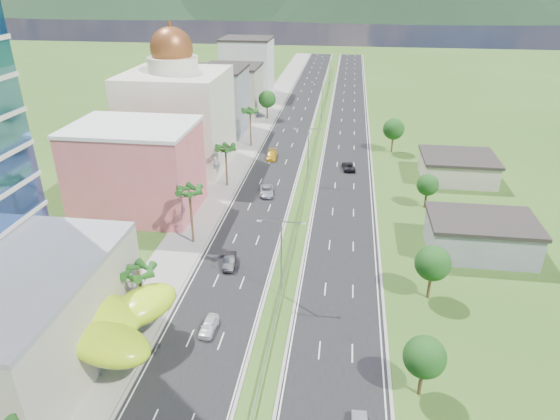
% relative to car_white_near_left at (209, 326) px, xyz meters
% --- Properties ---
extents(ground, '(500.00, 500.00, 0.00)m').
position_rel_car_white_near_left_xyz_m(ground, '(7.50, -1.62, -0.74)').
color(ground, '#2D5119').
rests_on(ground, ground).
extents(road_left, '(11.00, 260.00, 0.04)m').
position_rel_car_white_near_left_xyz_m(road_left, '(-0.00, 88.38, -0.72)').
color(road_left, black).
rests_on(road_left, ground).
extents(road_right, '(11.00, 260.00, 0.04)m').
position_rel_car_white_near_left_xyz_m(road_right, '(15.00, 88.38, -0.72)').
color(road_right, black).
rests_on(road_right, ground).
extents(sidewalk_left, '(7.00, 260.00, 0.12)m').
position_rel_car_white_near_left_xyz_m(sidewalk_left, '(-9.50, 88.38, -0.68)').
color(sidewalk_left, gray).
rests_on(sidewalk_left, ground).
extents(median_guardrail, '(0.10, 216.06, 0.76)m').
position_rel_car_white_near_left_xyz_m(median_guardrail, '(7.50, 70.37, -0.12)').
color(median_guardrail, gray).
rests_on(median_guardrail, ground).
extents(streetlight_median_b, '(6.04, 0.25, 11.00)m').
position_rel_car_white_near_left_xyz_m(streetlight_median_b, '(7.50, 8.38, 6.00)').
color(streetlight_median_b, gray).
rests_on(streetlight_median_b, ground).
extents(streetlight_median_c, '(6.04, 0.25, 11.00)m').
position_rel_car_white_near_left_xyz_m(streetlight_median_c, '(7.50, 48.38, 6.00)').
color(streetlight_median_c, gray).
rests_on(streetlight_median_c, ground).
extents(streetlight_median_d, '(6.04, 0.25, 11.00)m').
position_rel_car_white_near_left_xyz_m(streetlight_median_d, '(7.50, 93.38, 6.00)').
color(streetlight_median_d, gray).
rests_on(streetlight_median_d, ground).
extents(streetlight_median_e, '(6.04, 0.25, 11.00)m').
position_rel_car_white_near_left_xyz_m(streetlight_median_e, '(7.50, 138.38, 6.00)').
color(streetlight_median_e, gray).
rests_on(streetlight_median_e, ground).
extents(lime_canopy, '(18.00, 15.00, 7.40)m').
position_rel_car_white_near_left_xyz_m(lime_canopy, '(-12.50, -5.62, 4.25)').
color(lime_canopy, '#B8E816').
rests_on(lime_canopy, ground).
extents(pink_shophouse, '(20.00, 15.00, 15.00)m').
position_rel_car_white_near_left_xyz_m(pink_shophouse, '(-20.50, 30.38, 6.76)').
color(pink_shophouse, '#D25B56').
rests_on(pink_shophouse, ground).
extents(domed_building, '(20.00, 20.00, 28.70)m').
position_rel_car_white_near_left_xyz_m(domed_building, '(-20.50, 53.38, 10.61)').
color(domed_building, beige).
rests_on(domed_building, ground).
extents(midrise_grey, '(16.00, 15.00, 16.00)m').
position_rel_car_white_near_left_xyz_m(midrise_grey, '(-19.50, 78.38, 7.26)').
color(midrise_grey, gray).
rests_on(midrise_grey, ground).
extents(midrise_beige, '(16.00, 15.00, 13.00)m').
position_rel_car_white_near_left_xyz_m(midrise_beige, '(-19.50, 100.38, 5.76)').
color(midrise_beige, '#AEA38F').
rests_on(midrise_beige, ground).
extents(midrise_white, '(16.00, 15.00, 18.00)m').
position_rel_car_white_near_left_xyz_m(midrise_white, '(-19.50, 123.38, 8.26)').
color(midrise_white, silver).
rests_on(midrise_white, ground).
extents(shed_near, '(15.00, 10.00, 5.00)m').
position_rel_car_white_near_left_xyz_m(shed_near, '(35.50, 23.38, 1.76)').
color(shed_near, gray).
rests_on(shed_near, ground).
extents(shed_far, '(14.00, 12.00, 4.40)m').
position_rel_car_white_near_left_xyz_m(shed_far, '(37.50, 53.38, 1.46)').
color(shed_far, '#AEA38F').
rests_on(shed_far, ground).
extents(palm_tree_b, '(3.60, 3.60, 8.10)m').
position_rel_car_white_near_left_xyz_m(palm_tree_b, '(-8.00, 0.38, 6.32)').
color(palm_tree_b, '#47301C').
rests_on(palm_tree_b, ground).
extents(palm_tree_c, '(3.60, 3.60, 9.60)m').
position_rel_car_white_near_left_xyz_m(palm_tree_c, '(-8.00, 20.38, 7.76)').
color(palm_tree_c, '#47301C').
rests_on(palm_tree_c, ground).
extents(palm_tree_d, '(3.60, 3.60, 8.60)m').
position_rel_car_white_near_left_xyz_m(palm_tree_d, '(-8.00, 43.38, 6.80)').
color(palm_tree_d, '#47301C').
rests_on(palm_tree_d, ground).
extents(palm_tree_e, '(3.60, 3.60, 9.40)m').
position_rel_car_white_near_left_xyz_m(palm_tree_e, '(-8.00, 68.38, 7.57)').
color(palm_tree_e, '#47301C').
rests_on(palm_tree_e, ground).
extents(leafy_tree_lfar, '(4.90, 4.90, 8.05)m').
position_rel_car_white_near_left_xyz_m(leafy_tree_lfar, '(-8.00, 93.38, 4.84)').
color(leafy_tree_lfar, '#47301C').
rests_on(leafy_tree_lfar, ground).
extents(leafy_tree_ra, '(4.20, 4.20, 6.90)m').
position_rel_car_white_near_left_xyz_m(leafy_tree_ra, '(23.50, -6.62, 4.03)').
color(leafy_tree_ra, '#47301C').
rests_on(leafy_tree_ra, ground).
extents(leafy_tree_rb, '(4.55, 4.55, 7.47)m').
position_rel_car_white_near_left_xyz_m(leafy_tree_rb, '(26.50, 10.38, 4.43)').
color(leafy_tree_rb, '#47301C').
rests_on(leafy_tree_rb, ground).
extents(leafy_tree_rc, '(3.85, 3.85, 6.33)m').
position_rel_car_white_near_left_xyz_m(leafy_tree_rc, '(29.50, 38.38, 3.63)').
color(leafy_tree_rc, '#47301C').
rests_on(leafy_tree_rc, ground).
extents(leafy_tree_rd, '(4.90, 4.90, 8.05)m').
position_rel_car_white_near_left_xyz_m(leafy_tree_rd, '(25.50, 68.38, 4.84)').
color(leafy_tree_rd, '#47301C').
rests_on(leafy_tree_rd, ground).
extents(mountain_ridge, '(860.00, 140.00, 90.00)m').
position_rel_car_white_near_left_xyz_m(mountain_ridge, '(67.50, 448.38, -0.74)').
color(mountain_ridge, black).
rests_on(mountain_ridge, ground).
extents(car_white_near_left, '(1.82, 4.19, 1.41)m').
position_rel_car_white_near_left_xyz_m(car_white_near_left, '(0.00, 0.00, 0.00)').
color(car_white_near_left, white).
rests_on(car_white_near_left, road_left).
extents(car_dark_left, '(2.26, 4.89, 1.55)m').
position_rel_car_white_near_left_xyz_m(car_dark_left, '(-0.80, 14.38, 0.07)').
color(car_dark_left, black).
rests_on(car_dark_left, road_left).
extents(car_silver_mid_left, '(3.27, 5.72, 1.50)m').
position_rel_car_white_near_left_xyz_m(car_silver_mid_left, '(0.43, 40.11, 0.05)').
color(car_silver_mid_left, '#9D9FA5').
rests_on(car_silver_mid_left, road_left).
extents(car_yellow_far_left, '(2.54, 5.53, 1.57)m').
position_rel_car_white_near_left_xyz_m(car_yellow_far_left, '(-1.62, 60.21, 0.08)').
color(car_yellow_far_left, gold).
rests_on(car_yellow_far_left, road_left).
extents(car_dark_far_right, '(3.14, 5.48, 1.44)m').
position_rel_car_white_near_left_xyz_m(car_dark_far_right, '(15.63, 55.62, 0.02)').
color(car_dark_far_right, black).
rests_on(car_dark_far_right, road_right).
extents(motorcycle, '(0.70, 1.84, 1.15)m').
position_rel_car_white_near_left_xyz_m(motorcycle, '(-4.80, -4.24, -0.13)').
color(motorcycle, black).
rests_on(motorcycle, road_left).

